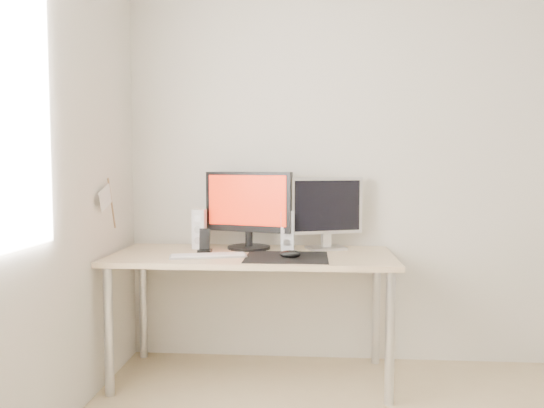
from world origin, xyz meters
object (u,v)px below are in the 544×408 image
object	(u,v)px
desk	(252,267)
speaker_right	(288,231)
keyboard	(208,256)
main_monitor	(248,207)
speaker_left	(199,229)
mouse	(290,254)
second_monitor	(326,209)
phone_dock	(205,245)

from	to	relation	value
desk	speaker_right	bearing A→B (deg)	32.59
desk	keyboard	bearing A→B (deg)	-150.47
desk	main_monitor	xyz separation A→B (m)	(-0.04, 0.17, 0.33)
desk	speaker_left	distance (m)	0.43
mouse	keyboard	xyz separation A→B (m)	(-0.45, 0.01, -0.02)
speaker_left	mouse	bearing A→B (deg)	-29.04
second_monitor	main_monitor	bearing A→B (deg)	-177.35
main_monitor	speaker_right	distance (m)	0.28
desk	speaker_left	xyz separation A→B (m)	(-0.34, 0.17, 0.20)
mouse	second_monitor	distance (m)	0.45
desk	speaker_right	xyz separation A→B (m)	(0.20, 0.12, 0.20)
speaker_right	keyboard	distance (m)	0.51
mouse	speaker_right	bearing A→B (deg)	95.61
second_monitor	mouse	bearing A→B (deg)	-121.21
desk	main_monitor	bearing A→B (deg)	104.21
keyboard	desk	bearing A→B (deg)	29.53
main_monitor	second_monitor	size ratio (longest dim) A/B	1.23
keyboard	phone_dock	size ratio (longest dim) A/B	3.16
keyboard	speaker_right	bearing A→B (deg)	30.96
desk	second_monitor	xyz separation A→B (m)	(0.43, 0.19, 0.32)
main_monitor	desk	bearing A→B (deg)	-75.79
second_monitor	speaker_left	bearing A→B (deg)	-178.36
mouse	phone_dock	bearing A→B (deg)	160.84
second_monitor	speaker_right	xyz separation A→B (m)	(-0.23, -0.07, -0.12)
second_monitor	keyboard	bearing A→B (deg)	-153.63
mouse	speaker_left	size ratio (longest dim) A/B	0.48
main_monitor	keyboard	bearing A→B (deg)	-121.60
second_monitor	speaker_left	size ratio (longest dim) A/B	1.83
phone_dock	main_monitor	bearing A→B (deg)	30.04
main_monitor	speaker_left	size ratio (longest dim) A/B	2.25
second_monitor	speaker_right	size ratio (longest dim) A/B	1.83
mouse	main_monitor	xyz separation A→B (m)	(-0.27, 0.31, 0.23)
desk	phone_dock	distance (m)	0.31
main_monitor	second_monitor	world-z (taller)	main_monitor
desk	phone_dock	bearing A→B (deg)	173.14
phone_dock	keyboard	bearing A→B (deg)	-72.08
main_monitor	mouse	bearing A→B (deg)	-49.81
keyboard	phone_dock	distance (m)	0.18
second_monitor	phone_dock	xyz separation A→B (m)	(-0.71, -0.16, -0.20)
main_monitor	phone_dock	world-z (taller)	main_monitor
phone_dock	second_monitor	bearing A→B (deg)	12.75
speaker_left	keyboard	bearing A→B (deg)	-69.49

